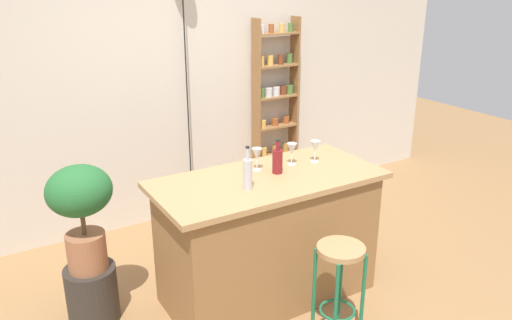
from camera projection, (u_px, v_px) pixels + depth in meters
ground at (290, 314)px, 3.59m from camera, size 12.00×12.00×0.00m
back_wall at (173, 73)px, 4.69m from camera, size 6.40×0.10×2.80m
kitchen_counter at (268, 237)px, 3.67m from camera, size 1.60×0.76×0.94m
bar_stool at (340, 273)px, 3.19m from camera, size 0.30×0.30×0.68m
spice_shelf at (275, 108)px, 5.21m from camera, size 0.47×0.16×1.87m
plant_stool at (92, 294)px, 3.48m from camera, size 0.35×0.35×0.40m
potted_plant at (81, 206)px, 3.26m from camera, size 0.42×0.38×0.73m
bottle_sauce_amber at (277, 160)px, 3.56m from camera, size 0.07×0.07×0.25m
bottle_vinegar at (248, 173)px, 3.28m from camera, size 0.06×0.06×0.29m
wine_glass_left at (292, 150)px, 3.71m from camera, size 0.07×0.07×0.16m
wine_glass_center at (257, 155)px, 3.60m from camera, size 0.07×0.07×0.16m
wine_glass_right at (315, 147)px, 3.76m from camera, size 0.07×0.07×0.16m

